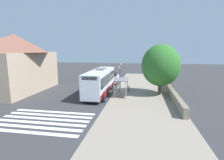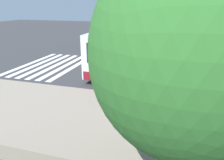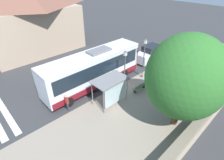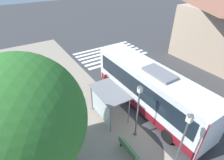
# 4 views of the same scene
# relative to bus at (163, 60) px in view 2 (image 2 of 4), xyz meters

# --- Properties ---
(ground_plane) EXTENTS (120.00, 120.00, 0.00)m
(ground_plane) POSITION_rel_bus_xyz_m (-1.90, -1.63, -1.99)
(ground_plane) COLOR #353538
(ground_plane) RESTS_ON ground
(sidewalk_plaza) EXTENTS (9.00, 44.00, 0.02)m
(sidewalk_plaza) POSITION_rel_bus_xyz_m (-6.40, -1.63, -1.98)
(sidewalk_plaza) COLOR gray
(sidewalk_plaza) RESTS_ON ground
(crosswalk_stripes) EXTENTS (9.00, 5.25, 0.01)m
(crosswalk_stripes) POSITION_rel_bus_xyz_m (3.10, 10.81, -1.99)
(crosswalk_stripes) COLOR silver
(crosswalk_stripes) RESTS_ON ground
(background_building) EXTENTS (8.10, 13.19, 9.07)m
(background_building) POSITION_rel_bus_xyz_m (13.61, 0.33, 2.67)
(background_building) COLOR tan
(background_building) RESTS_ON ground
(bus) EXTENTS (2.66, 11.10, 3.86)m
(bus) POSITION_rel_bus_xyz_m (0.00, 0.00, 0.00)
(bus) COLOR silver
(bus) RESTS_ON ground
(bus_shelter) EXTENTS (1.88, 3.15, 2.51)m
(bus_shelter) POSITION_rel_bus_xyz_m (-3.43, 0.72, 0.12)
(bus_shelter) COLOR slate
(bus_shelter) RESTS_ON ground
(pedestrian) EXTENTS (0.34, 0.22, 1.69)m
(pedestrian) POSITION_rel_bus_xyz_m (-1.58, 4.24, -0.99)
(pedestrian) COLOR #2D3347
(pedestrian) RESTS_ON ground
(bench) EXTENTS (0.40, 1.71, 0.88)m
(bench) POSITION_rel_bus_xyz_m (-4.03, -2.76, -1.51)
(bench) COLOR #4C7247
(bench) RESTS_ON ground
(street_lamp_far) EXTENTS (0.28, 0.28, 4.29)m
(street_lamp_far) POSITION_rel_bus_xyz_m (-2.67, -1.82, 0.55)
(street_lamp_far) COLOR #4C4C51
(street_lamp_far) RESTS_ON ground
(shade_tree) EXTENTS (5.57, 5.57, 7.46)m
(shade_tree) POSITION_rel_bus_xyz_m (-8.84, -1.21, 2.40)
(shade_tree) COLOR brown
(shade_tree) RESTS_ON ground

